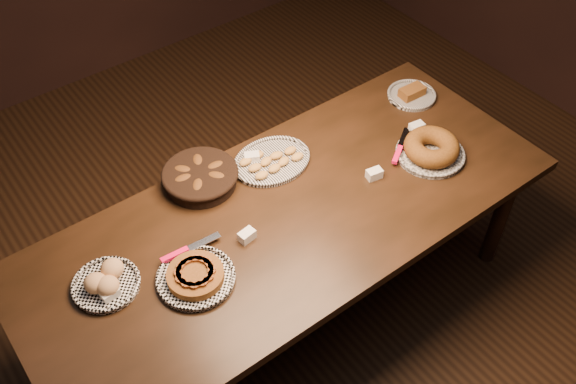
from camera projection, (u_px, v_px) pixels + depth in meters
ground at (290, 309)px, 3.32m from camera, size 5.00×5.00×0.00m
buffet_table at (290, 224)px, 2.83m from camera, size 2.40×1.00×0.75m
apple_tart_plate at (195, 276)px, 2.51m from camera, size 0.35×0.31×0.06m
madeleine_platter at (272, 161)px, 2.98m from camera, size 0.37×0.31×0.04m
bundt_cake_plate at (431, 149)px, 2.99m from camera, size 0.36×0.36×0.10m
croissant_basket at (200, 176)px, 2.86m from camera, size 0.37×0.37×0.09m
bread_roll_plate at (106, 282)px, 2.49m from camera, size 0.27×0.27×0.08m
loaf_plate at (412, 94)px, 3.32m from camera, size 0.25×0.25×0.06m
tent_cards at (288, 193)px, 2.83m from camera, size 1.71×0.49×0.04m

